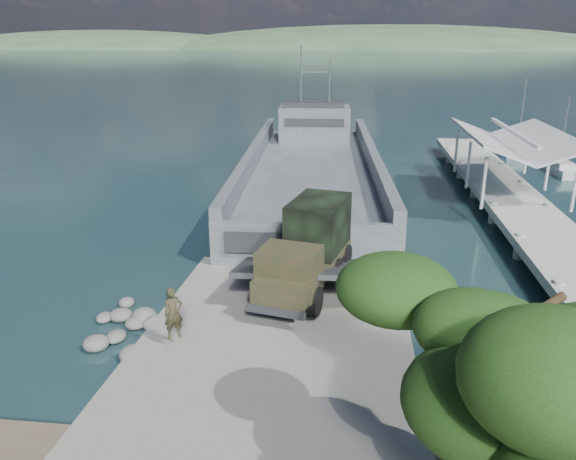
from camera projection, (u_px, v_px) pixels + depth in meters
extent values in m
plane|color=#1A393F|center=(278.00, 342.00, 21.46)|extent=(1400.00, 1400.00, 0.00)
cube|color=gray|center=(274.00, 350.00, 20.44)|extent=(10.00, 18.00, 0.50)
cube|color=#B3B2A8|center=(512.00, 200.00, 36.59)|extent=(4.00, 44.00, 0.50)
cube|color=#474D54|center=(312.00, 182.00, 43.12)|extent=(11.53, 32.62, 2.67)
cube|color=#474D54|center=(253.00, 156.00, 42.72)|extent=(2.56, 32.08, 1.39)
cube|color=#474D54|center=(372.00, 158.00, 42.23)|extent=(2.56, 32.08, 1.39)
cube|color=#474D54|center=(307.00, 249.00, 27.88)|extent=(9.64, 1.00, 2.78)
cube|color=#474D54|center=(315.00, 124.00, 52.26)|extent=(6.66, 4.66, 3.21)
cube|color=#292B2E|center=(315.00, 104.00, 51.67)|extent=(5.54, 3.74, 0.43)
cylinder|color=gray|center=(301.00, 76.00, 50.94)|extent=(0.17, 0.17, 5.35)
cylinder|color=gray|center=(329.00, 82.00, 50.97)|extent=(0.17, 0.17, 4.28)
cylinder|color=black|center=(264.00, 294.00, 22.96)|extent=(0.68, 1.28, 1.22)
cylinder|color=black|center=(314.00, 301.00, 22.29)|extent=(0.68, 1.28, 1.22)
cylinder|color=black|center=(289.00, 265.00, 25.80)|extent=(0.68, 1.28, 1.22)
cylinder|color=black|center=(335.00, 271.00, 25.13)|extent=(0.68, 1.28, 1.22)
cylinder|color=black|center=(302.00, 251.00, 27.47)|extent=(0.68, 1.28, 1.22)
cylinder|color=black|center=(345.00, 257.00, 26.80)|extent=(0.68, 1.28, 1.22)
cube|color=black|center=(308.00, 270.00, 24.92)|extent=(3.56, 7.39, 0.23)
cube|color=#20341C|center=(290.00, 271.00, 22.34)|extent=(2.69, 2.34, 1.87)
cube|color=#20341C|center=(280.00, 293.00, 21.50)|extent=(2.28, 1.29, 0.94)
cube|color=#20341C|center=(317.00, 253.00, 25.98)|extent=(3.22, 4.71, 0.33)
cube|color=black|center=(318.00, 224.00, 25.71)|extent=(2.97, 3.96, 2.34)
cube|color=#292B2E|center=(276.00, 311.00, 21.26)|extent=(2.33, 0.74, 0.28)
imported|color=#20341C|center=(174.00, 323.00, 19.85)|extent=(0.84, 0.80, 1.92)
cube|color=silver|center=(558.00, 170.00, 48.10)|extent=(2.07, 5.56, 0.89)
cube|color=silver|center=(564.00, 166.00, 46.98)|extent=(1.52, 1.70, 0.59)
cylinder|color=gray|center=(564.00, 133.00, 47.06)|extent=(0.10, 0.10, 5.93)
cube|color=silver|center=(517.00, 151.00, 56.09)|extent=(3.22, 6.44, 1.01)
cube|color=silver|center=(518.00, 146.00, 54.87)|extent=(1.96, 2.13, 0.68)
cylinder|color=gray|center=(522.00, 114.00, 54.89)|extent=(0.11, 0.11, 6.76)
ellipsoid|color=#18320D|center=(396.00, 288.00, 13.01)|extent=(2.76, 2.76, 1.58)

